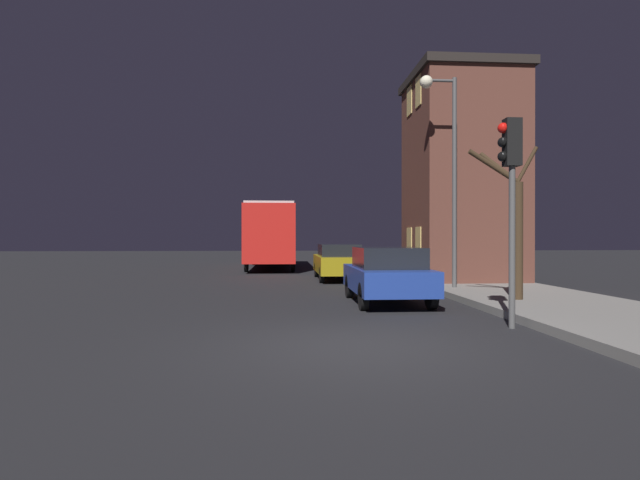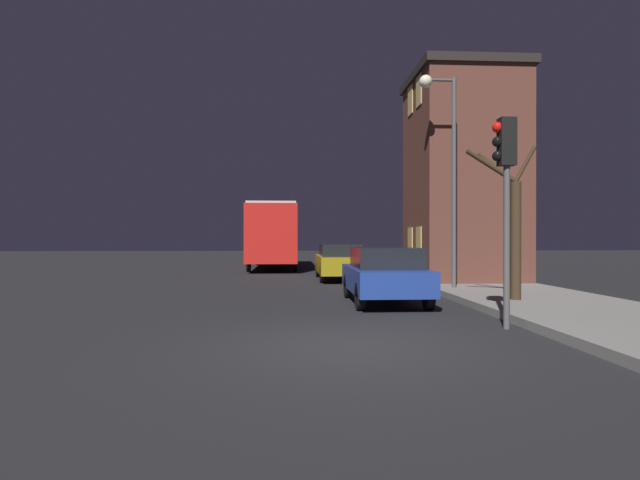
{
  "view_description": "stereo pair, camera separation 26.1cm",
  "coord_description": "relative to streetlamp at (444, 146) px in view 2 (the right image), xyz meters",
  "views": [
    {
      "loc": [
        -1.22,
        -7.94,
        1.71
      ],
      "look_at": [
        0.08,
        9.61,
        1.65
      ],
      "focal_mm": 28.0,
      "sensor_mm": 36.0,
      "label": 1
    },
    {
      "loc": [
        -0.96,
        -7.95,
        1.71
      ],
      "look_at": [
        0.08,
        9.61,
        1.65
      ],
      "focal_mm": 28.0,
      "sensor_mm": 36.0,
      "label": 2
    }
  ],
  "objects": [
    {
      "name": "ground_plane",
      "position": [
        -3.83,
        -7.33,
        -4.58
      ],
      "size": [
        120.0,
        120.0,
        0.0
      ],
      "primitive_type": "plane",
      "color": "black"
    },
    {
      "name": "brick_building",
      "position": [
        1.69,
        3.13,
        -0.5
      ],
      "size": [
        3.91,
        4.2,
        7.77
      ],
      "color": "brown",
      "rests_on": "sidewalk"
    },
    {
      "name": "streetlamp",
      "position": [
        0.0,
        0.0,
        0.0
      ],
      "size": [
        1.17,
        0.4,
        6.61
      ],
      "color": "#4C4C4C",
      "rests_on": "sidewalk"
    },
    {
      "name": "traffic_light",
      "position": [
        -0.75,
        -6.11,
        -1.72
      ],
      "size": [
        0.43,
        0.24,
        3.98
      ],
      "color": "#4C4C4C",
      "rests_on": "ground"
    },
    {
      "name": "bare_tree",
      "position": [
        0.76,
        -3.12,
        -2.58
      ],
      "size": [
        1.81,
        0.64,
        3.85
      ],
      "color": "#382819",
      "rests_on": "sidewalk"
    },
    {
      "name": "bus",
      "position": [
        -5.73,
        13.45,
        -2.49
      ],
      "size": [
        2.57,
        10.11,
        3.51
      ],
      "color": "red",
      "rests_on": "ground"
    },
    {
      "name": "car_near_lane",
      "position": [
        -2.33,
        -2.36,
        -3.81
      ],
      "size": [
        1.83,
        3.87,
        1.47
      ],
      "color": "navy",
      "rests_on": "ground"
    },
    {
      "name": "car_mid_lane",
      "position": [
        -2.79,
        5.13,
        -3.81
      ],
      "size": [
        1.76,
        4.59,
        1.46
      ],
      "color": "olive",
      "rests_on": "ground"
    }
  ]
}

